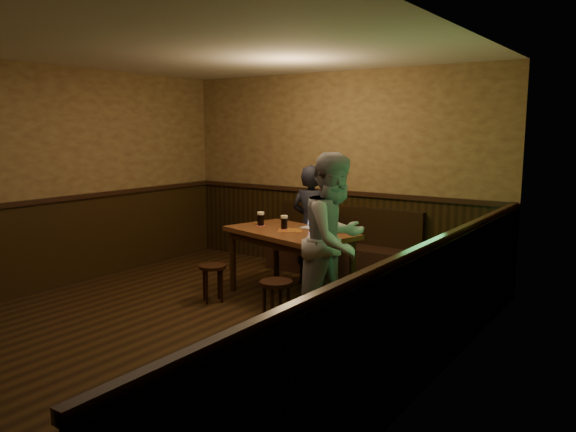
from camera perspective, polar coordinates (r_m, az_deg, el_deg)
The scene contains 12 objects.
room at distance 5.79m, azimuth -9.05°, elevation 0.62°, with size 5.04×6.04×2.84m.
bench at distance 7.81m, azimuth 5.53°, elevation -3.79°, with size 2.20×0.50×0.95m.
pub_table at distance 6.66m, azimuth 0.22°, elevation -2.38°, with size 1.71×1.24×0.83m.
stool_left at distance 6.67m, azimuth -7.67°, elevation -5.69°, with size 0.36×0.36×0.44m.
stool_right at distance 5.84m, azimuth -1.21°, elevation -7.50°, with size 0.43×0.43×0.47m.
pint_left at distance 6.95m, azimuth -2.79°, elevation -0.28°, with size 0.11×0.11×0.17m.
pint_mid at distance 6.71m, azimuth -0.39°, elevation -0.64°, with size 0.11×0.11×0.17m.
pint_right at distance 6.27m, azimuth 3.29°, elevation -1.32°, with size 0.11×0.11×0.17m.
laptop at distance 6.75m, azimuth 2.80°, elevation -0.82°, with size 0.32×0.27×0.22m.
menu at distance 6.04m, azimuth 3.02°, elevation -2.50°, with size 0.22×0.15×0.00m, color silver.
person_suit at distance 7.23m, azimuth 2.42°, elevation -0.98°, with size 0.57×0.37×1.56m, color black.
person_grey at distance 5.71m, azimuth 4.80°, elevation -2.53°, with size 0.87×0.68×1.79m, color #9A9A9F.
Camera 1 is at (3.97, -3.91, 2.02)m, focal length 35.00 mm.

